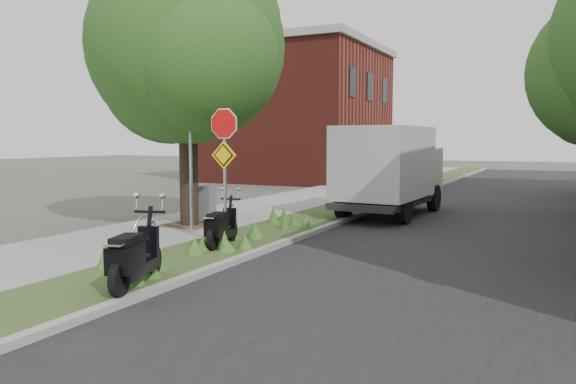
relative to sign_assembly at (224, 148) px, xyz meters
name	(u,v)px	position (x,y,z in m)	size (l,w,h in m)	color
ground	(267,262)	(1.40, -0.58, -2.33)	(120.00, 120.00, 0.00)	#4C5147
sidewalk_near	(292,201)	(-2.85, 9.42, -2.27)	(3.50, 60.00, 0.12)	gray
verge	(358,205)	(-0.10, 9.42, -2.27)	(2.00, 60.00, 0.12)	#2E461E
kerb_near	(384,206)	(0.90, 9.42, -2.26)	(0.20, 60.00, 0.13)	#9E9991
road	(483,213)	(4.40, 9.42, -2.32)	(7.00, 60.00, 0.01)	black
street_tree_main	(186,56)	(-2.68, 2.28, 2.48)	(6.21, 5.54, 7.66)	black
bare_post	(191,155)	(-1.80, 1.22, -0.21)	(0.08, 0.08, 4.00)	#A5A8AD
bike_hoop	(145,233)	(-1.30, -1.18, -1.83)	(0.06, 0.78, 0.77)	#A5A8AD
sign_assembly	(224,148)	(0.00, 0.00, 0.00)	(0.94, 0.08, 3.22)	#A5A8AD
brick_building	(300,112)	(-8.10, 21.42, 1.88)	(9.40, 10.40, 8.30)	maroon
scooter_near	(220,230)	(-0.05, -0.15, -1.83)	(0.54, 1.63, 0.78)	black
scooter_far	(131,262)	(0.65, -3.79, -1.77)	(0.77, 1.82, 0.89)	black
box_truck	(390,167)	(1.70, 7.33, -0.70)	(2.43, 5.62, 2.50)	#262628
utility_cabinet	(202,205)	(-2.64, 2.92, -1.71)	(0.84, 0.61, 1.04)	#262628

